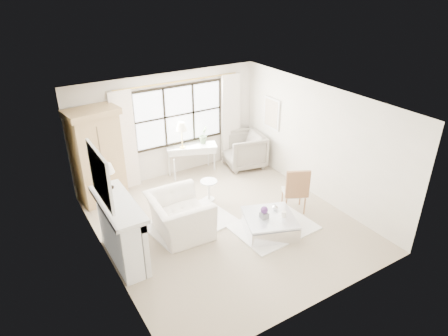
% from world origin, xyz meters
% --- Properties ---
extents(floor, '(5.50, 5.50, 0.00)m').
position_xyz_m(floor, '(0.00, 0.00, 0.00)').
color(floor, tan).
rests_on(floor, ground).
extents(ceiling, '(5.50, 5.50, 0.00)m').
position_xyz_m(ceiling, '(0.00, 0.00, 2.70)').
color(ceiling, white).
rests_on(ceiling, ground).
extents(wall_back, '(5.00, 0.00, 5.00)m').
position_xyz_m(wall_back, '(0.00, 2.75, 1.35)').
color(wall_back, beige).
rests_on(wall_back, ground).
extents(wall_front, '(5.00, 0.00, 5.00)m').
position_xyz_m(wall_front, '(0.00, -2.75, 1.35)').
color(wall_front, beige).
rests_on(wall_front, ground).
extents(wall_left, '(0.00, 5.50, 5.50)m').
position_xyz_m(wall_left, '(-2.50, 0.00, 1.35)').
color(wall_left, beige).
rests_on(wall_left, ground).
extents(wall_right, '(0.00, 5.50, 5.50)m').
position_xyz_m(wall_right, '(2.50, 0.00, 1.35)').
color(wall_right, silver).
rests_on(wall_right, ground).
extents(window_pane, '(2.40, 0.02, 1.50)m').
position_xyz_m(window_pane, '(0.30, 2.73, 1.60)').
color(window_pane, white).
rests_on(window_pane, wall_back).
extents(window_frame, '(2.50, 0.04, 1.50)m').
position_xyz_m(window_frame, '(0.30, 2.72, 1.60)').
color(window_frame, black).
rests_on(window_frame, wall_back).
extents(curtain_rod, '(3.30, 0.04, 0.04)m').
position_xyz_m(curtain_rod, '(0.30, 2.67, 2.47)').
color(curtain_rod, '#A58239').
rests_on(curtain_rod, wall_back).
extents(curtain_left, '(0.55, 0.10, 2.47)m').
position_xyz_m(curtain_left, '(-1.20, 2.65, 1.24)').
color(curtain_left, white).
rests_on(curtain_left, ground).
extents(curtain_right, '(0.55, 0.10, 2.47)m').
position_xyz_m(curtain_right, '(1.80, 2.65, 1.24)').
color(curtain_right, beige).
rests_on(curtain_right, ground).
extents(fireplace, '(0.58, 1.66, 1.26)m').
position_xyz_m(fireplace, '(-2.27, 0.00, 0.65)').
color(fireplace, silver).
rests_on(fireplace, ground).
extents(mirror_frame, '(0.05, 1.15, 0.95)m').
position_xyz_m(mirror_frame, '(-2.47, 0.00, 1.84)').
color(mirror_frame, silver).
rests_on(mirror_frame, wall_left).
extents(mirror_glass, '(0.02, 1.00, 0.80)m').
position_xyz_m(mirror_glass, '(-2.44, 0.00, 1.84)').
color(mirror_glass, silver).
rests_on(mirror_glass, wall_left).
extents(art_frame, '(0.04, 0.62, 0.82)m').
position_xyz_m(art_frame, '(2.47, 1.70, 1.55)').
color(art_frame, silver).
rests_on(art_frame, wall_right).
extents(art_canvas, '(0.01, 0.52, 0.72)m').
position_xyz_m(art_canvas, '(2.45, 1.70, 1.55)').
color(art_canvas, beige).
rests_on(art_canvas, wall_right).
extents(mantel_lamp, '(0.22, 0.22, 0.51)m').
position_xyz_m(mantel_lamp, '(-2.19, 0.54, 1.65)').
color(mantel_lamp, black).
rests_on(mantel_lamp, fireplace).
extents(armoire, '(1.21, 0.86, 2.24)m').
position_xyz_m(armoire, '(-1.94, 2.37, 1.14)').
color(armoire, tan).
rests_on(armoire, floor).
extents(console_table, '(1.37, 0.89, 0.80)m').
position_xyz_m(console_table, '(0.49, 2.48, 0.40)').
color(console_table, silver).
rests_on(console_table, floor).
extents(console_lamp, '(0.28, 0.28, 0.69)m').
position_xyz_m(console_lamp, '(0.23, 2.48, 1.36)').
color(console_lamp, gold).
rests_on(console_lamp, console_table).
extents(orchid_plant, '(0.33, 0.32, 0.46)m').
position_xyz_m(orchid_plant, '(0.84, 2.46, 1.03)').
color(orchid_plant, '#506946').
rests_on(orchid_plant, console_table).
extents(side_table, '(0.40, 0.40, 0.51)m').
position_xyz_m(side_table, '(0.18, 1.04, 0.33)').
color(side_table, silver).
rests_on(side_table, floor).
extents(rug_left, '(1.92, 1.49, 0.03)m').
position_xyz_m(rug_left, '(-0.66, 0.39, 0.02)').
color(rug_left, white).
rests_on(rug_left, floor).
extents(rug_right, '(1.72, 1.33, 0.03)m').
position_xyz_m(rug_right, '(0.78, -0.68, 0.02)').
color(rug_right, white).
rests_on(rug_right, floor).
extents(club_armchair, '(1.21, 1.36, 0.84)m').
position_xyz_m(club_armchair, '(-0.98, 0.20, 0.42)').
color(club_armchair, white).
rests_on(club_armchair, floor).
extents(wingback_chair, '(1.23, 1.21, 0.94)m').
position_xyz_m(wingback_chair, '(1.91, 2.12, 0.47)').
color(wingback_chair, gray).
rests_on(wingback_chair, floor).
extents(french_chair, '(0.65, 0.65, 1.08)m').
position_xyz_m(french_chair, '(1.58, -0.37, 0.31)').
color(french_chair, '#A16C43').
rests_on(french_chair, floor).
extents(coffee_table, '(1.29, 1.29, 0.38)m').
position_xyz_m(coffee_table, '(0.61, -0.75, 0.18)').
color(coffee_table, white).
rests_on(coffee_table, floor).
extents(planter_box, '(0.16, 0.16, 0.11)m').
position_xyz_m(planter_box, '(0.48, -0.72, 0.44)').
color(planter_box, slate).
rests_on(planter_box, coffee_table).
extents(planter_flowers, '(0.15, 0.15, 0.15)m').
position_xyz_m(planter_flowers, '(0.48, -0.72, 0.57)').
color(planter_flowers, '#562B6D').
rests_on(planter_flowers, planter_box).
extents(pillar_candle, '(0.09, 0.09, 0.12)m').
position_xyz_m(pillar_candle, '(0.85, -0.90, 0.44)').
color(pillar_candle, white).
rests_on(pillar_candle, coffee_table).
extents(coffee_vase, '(0.14, 0.14, 0.13)m').
position_xyz_m(coffee_vase, '(0.86, -0.60, 0.45)').
color(coffee_vase, silver).
rests_on(coffee_vase, coffee_table).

